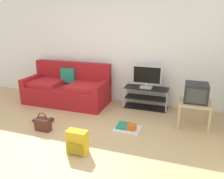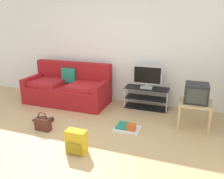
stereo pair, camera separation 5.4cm
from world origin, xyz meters
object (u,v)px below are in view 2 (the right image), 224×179
Objects in this scene: tv_stand at (146,98)px; sneakers_pair at (44,120)px; couch at (68,89)px; handbag at (43,124)px; backpack at (76,142)px; flat_tv at (147,77)px; side_table at (195,105)px; floor_tray at (127,128)px; crt_tv at (196,93)px.

sneakers_pair is (-1.77, -1.42, -0.20)m from tv_stand.
handbag is (0.31, -1.46, -0.21)m from couch.
backpack reaches higher than sneakers_pair.
flat_tv is at bearing 47.25° from handbag.
backpack is at bearing -136.69° from side_table.
couch is 2.92m from side_table.
sneakers_pair is 0.92× the size of floor_tray.
tv_stand is 1.19m from side_table.
couch is 2.27m from backpack.
handbag is 0.74× the size of floor_tray.
side_table is at bearing 57.40° from backpack.
flat_tv reaches higher than backpack.
backpack is 1.02× the size of handbag.
flat_tv is at bearing 38.14° from sneakers_pair.
couch is at bearing 173.78° from crt_tv.
handbag is at bearing -77.92° from couch.
side_table is 2.94m from sneakers_pair.
handbag is (-0.92, 0.44, -0.05)m from backpack.
crt_tv is at bearing 90.00° from side_table.
tv_stand reaches higher than backpack.
floor_tray is (-1.14, -0.60, -0.37)m from side_table.
flat_tv reaches higher than side_table.
couch is at bearing -172.33° from tv_stand.
side_table is at bearing -29.73° from tv_stand.
tv_stand is at bearing 90.00° from flat_tv.
flat_tv is at bearing 151.22° from side_table.
side_table is at bearing 23.57° from handbag.
couch is 4.60× the size of crt_tv.
side_table is at bearing -28.78° from flat_tv.
sneakers_pair is at bearing -141.42° from tv_stand.
backpack is at bearing -106.55° from tv_stand.
couch is 5.44× the size of backpack.
flat_tv is at bearing 87.38° from backpack.
side_table is (1.02, -0.59, 0.17)m from tv_stand.
flat_tv is at bearing -90.00° from tv_stand.
floor_tray is at bearing -95.89° from flat_tv.
handbag is at bearing -55.08° from sneakers_pair.
crt_tv reaches higher than side_table.
crt_tv is 2.88m from handbag.
side_table reaches higher than sneakers_pair.
flat_tv is 2.38m from handbag.
tv_stand is 2.28m from sneakers_pair.
flat_tv is at bearing 151.92° from crt_tv.
backpack reaches higher than floor_tray.
couch is 2.03× the size of tv_stand.
backpack is at bearing -118.16° from floor_tray.
couch is at bearing 152.14° from floor_tray.
backpack is 1.11m from floor_tray.
tv_stand is 2.04× the size of floor_tray.
backpack is at bearing -25.42° from handbag.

